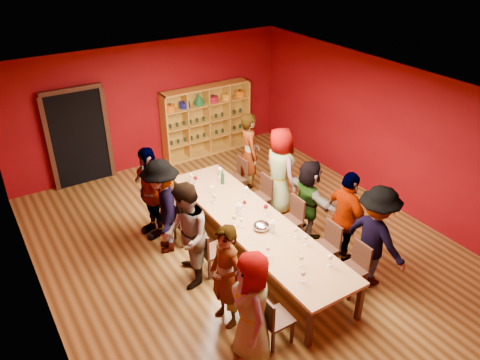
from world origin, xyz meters
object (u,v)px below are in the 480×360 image
at_px(chair_person_right_0, 355,265).
at_px(person_right_3, 280,170).
at_px(person_left_2, 186,236).
at_px(person_left_0, 252,307).
at_px(chair_person_right_4, 238,175).
at_px(chair_person_left_1, 244,287).
at_px(person_left_1, 226,277).
at_px(chair_person_left_4, 169,206).
at_px(tasting_table, 254,224).
at_px(chair_person_left_3, 182,220).
at_px(person_left_3, 162,207).
at_px(wine_bottle, 223,178).
at_px(person_right_4, 249,154).
at_px(chair_person_right_1, 328,244).
at_px(chair_person_left_2, 209,249).
at_px(shelving_unit, 206,117).
at_px(chair_person_left_0, 272,317).
at_px(spittoon_bowl, 261,226).
at_px(person_right_1, 346,218).
at_px(person_left_4, 150,192).
at_px(person_right_2, 309,198).
at_px(person_right_0, 375,237).
at_px(chair_person_right_3, 262,194).
at_px(chair_person_right_2, 292,217).

xyz_separation_m(chair_person_right_0, person_right_3, (0.43, 2.68, 0.43)).
distance_m(person_left_2, chair_person_right_0, 2.80).
distance_m(person_left_0, chair_person_right_4, 4.40).
height_order(chair_person_left_1, person_left_1, person_left_1).
bearing_deg(chair_person_left_4, chair_person_right_0, -60.88).
bearing_deg(person_left_2, tasting_table, 110.66).
height_order(tasting_table, chair_person_left_3, chair_person_left_3).
relative_size(person_left_0, person_left_3, 0.95).
relative_size(person_right_3, wine_bottle, 6.00).
bearing_deg(chair_person_left_4, person_right_4, 9.27).
xyz_separation_m(tasting_table, chair_person_right_1, (0.91, -0.95, -0.20)).
bearing_deg(chair_person_left_3, chair_person_right_4, 27.11).
height_order(tasting_table, person_left_0, person_left_0).
bearing_deg(chair_person_left_2, shelving_unit, 61.80).
bearing_deg(chair_person_right_1, chair_person_left_0, -154.27).
xyz_separation_m(chair_person_left_4, spittoon_bowl, (0.88, -1.91, 0.32)).
xyz_separation_m(tasting_table, person_left_1, (-1.23, -1.11, 0.16)).
bearing_deg(person_right_1, spittoon_bowl, 67.38).
xyz_separation_m(chair_person_right_1, chair_person_right_4, (0.00, 2.94, 0.00)).
bearing_deg(person_left_2, person_right_4, 149.37).
relative_size(shelving_unit, chair_person_right_4, 2.70).
bearing_deg(chair_person_left_4, chair_person_right_4, 10.74).
distance_m(person_left_4, person_right_2, 3.00).
distance_m(chair_person_left_3, person_right_1, 3.00).
bearing_deg(person_right_2, chair_person_left_3, 69.86).
xyz_separation_m(person_left_2, person_right_0, (2.59, -1.64, -0.02)).
bearing_deg(person_left_1, person_right_2, 107.40).
height_order(person_right_0, person_right_4, person_right_4).
bearing_deg(chair_person_right_3, person_right_4, 72.56).
bearing_deg(wine_bottle, shelving_unit, 67.53).
xyz_separation_m(chair_person_left_1, chair_person_right_4, (1.82, 3.09, 0.00)).
relative_size(chair_person_left_4, chair_person_right_4, 1.00).
distance_m(chair_person_left_2, wine_bottle, 1.87).
relative_size(person_left_0, person_left_4, 0.93).
bearing_deg(chair_person_left_0, chair_person_right_3, 57.68).
bearing_deg(chair_person_right_4, person_left_0, -119.54).
distance_m(shelving_unit, chair_person_right_2, 4.33).
bearing_deg(person_left_4, person_left_2, -8.11).
height_order(person_left_0, person_right_0, person_right_0).
distance_m(chair_person_left_1, chair_person_left_2, 1.12).
xyz_separation_m(person_left_0, person_left_4, (-0.01, 3.47, 0.06)).
relative_size(tasting_table, person_left_2, 2.41).
xyz_separation_m(shelving_unit, person_left_0, (-2.65, -6.14, -0.11)).
relative_size(chair_person_right_1, person_right_1, 0.50).
relative_size(person_left_2, wine_bottle, 6.08).
bearing_deg(chair_person_right_1, chair_person_right_4, 90.00).
bearing_deg(person_right_2, shelving_unit, 3.10).
height_order(person_right_0, chair_person_right_2, person_right_0).
relative_size(shelving_unit, person_left_1, 1.40).
relative_size(tasting_table, chair_person_right_4, 5.06).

